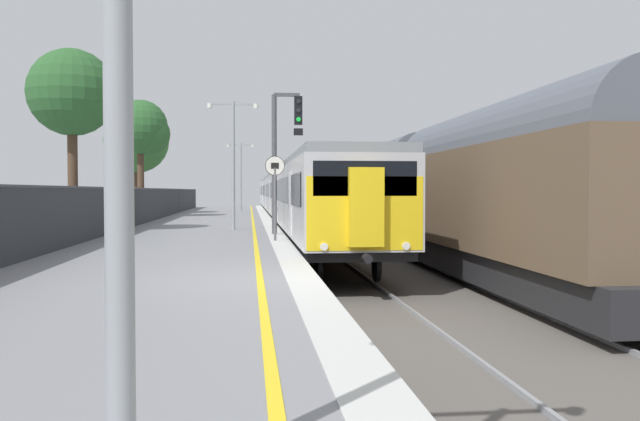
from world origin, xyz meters
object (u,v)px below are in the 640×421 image
Objects in this scene: signal_gantry at (282,146)px; background_tree_centre at (74,95)px; speed_limit_sign at (275,187)px; commuter_train_at_platform at (288,195)px; background_tree_left at (143,130)px; freight_train_adjacent_track at (360,190)px; platform_lamp_far at (241,171)px; platform_lamp_mid at (233,153)px; background_tree_right at (137,143)px.

background_tree_centre is at bearing 166.25° from signal_gantry.
signal_gantry reaches higher than speed_limit_sign.
background_tree_left is at bearing -146.72° from commuter_train_at_platform.
freight_train_adjacent_track is 11.70× the size of platform_lamp_far.
platform_lamp_mid is (-7.25, -12.88, 1.41)m from freight_train_adjacent_track.
signal_gantry is at bearing 83.17° from speed_limit_sign.
commuter_train_at_platform is 11.83× the size of platform_lamp_far.
background_tree_right reaches higher than freight_train_adjacent_track.
freight_train_adjacent_track is 15.41m from background_tree_right.
platform_lamp_mid is 1.00× the size of platform_lamp_far.
signal_gantry is 0.74× the size of background_tree_left.
background_tree_left is at bearing 110.34° from speed_limit_sign.
platform_lamp_mid is at bearing -100.11° from commuter_train_at_platform.
background_tree_right is at bearing 108.54° from speed_limit_sign.
platform_lamp_far is (-7.25, 9.71, 1.40)m from freight_train_adjacent_track.
commuter_train_at_platform is at bearing 85.99° from signal_gantry.
background_tree_right is (-14.02, 5.57, 3.11)m from freight_train_adjacent_track.
commuter_train_at_platform is 8.78× the size of background_tree_left.
commuter_train_at_platform is 22.84× the size of speed_limit_sign.
signal_gantry is at bearing -68.10° from background_tree_right.
freight_train_adjacent_track is 19.32m from background_tree_centre.
platform_lamp_mid is at bearing -66.53° from background_tree_left.
platform_lamp_far is 0.74× the size of background_tree_left.
signal_gantry is at bearing -94.01° from commuter_train_at_platform.
background_tree_centre is at bearing -103.76° from platform_lamp_far.
signal_gantry is at bearing -109.24° from freight_train_adjacent_track.
background_tree_centre reaches higher than platform_lamp_far.
speed_limit_sign is at bearing -87.18° from platform_lamp_far.
background_tree_left reaches higher than platform_lamp_mid.
background_tree_centre is at bearing -115.18° from commuter_train_at_platform.
platform_lamp_mid is 22.59m from platform_lamp_far.
background_tree_right is (-8.55, 21.26, 1.60)m from signal_gantry.
platform_lamp_far reaches higher than signal_gantry.
platform_lamp_far is at bearing 126.76° from freight_train_adjacent_track.
commuter_train_at_platform is at bearing 33.28° from background_tree_left.
background_tree_right reaches higher than platform_lamp_far.
signal_gantry is 0.99× the size of platform_lamp_far.
platform_lamp_mid is at bearing -119.38° from freight_train_adjacent_track.
platform_lamp_mid is (-3.25, -18.21, 1.75)m from commuter_train_at_platform.
commuter_train_at_platform is 8.78× the size of background_tree_centre.
background_tree_centre is at bearing 145.32° from speed_limit_sign.
speed_limit_sign is at bearing -34.68° from background_tree_centre.
commuter_train_at_platform is at bearing -1.34° from background_tree_right.
freight_train_adjacent_track is 22.59× the size of speed_limit_sign.
speed_limit_sign is at bearing -69.66° from background_tree_left.
commuter_train_at_platform is at bearing -53.41° from platform_lamp_far.
speed_limit_sign is at bearing -76.69° from platform_lamp_mid.
signal_gantry is 0.99× the size of platform_lamp_mid.
speed_limit_sign is 28.58m from platform_lamp_far.
commuter_train_at_platform is 11.05m from background_tree_left.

